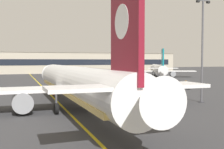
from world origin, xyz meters
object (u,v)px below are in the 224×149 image
Objects in this scene: airliner_background at (158,69)px; apron_lamp_post at (202,49)px; airliner_foreground at (75,83)px; safety_cone_by_nose_gear at (53,94)px; service_car_second at (186,85)px.

apron_lamp_post is at bearing -114.82° from airliner_background.
safety_cone_by_nose_gear is (-0.15, 15.89, -3.11)m from airliner_foreground.
safety_cone_by_nose_gear is at bearing 139.10° from apron_lamp_post.
airliner_background is at bearing 67.69° from service_car_second.
airliner_foreground is at bearing 178.63° from apron_lamp_post.
safety_cone_by_nose_gear is at bearing 90.53° from airliner_foreground.
service_car_second is at bearing 2.37° from safety_cone_by_nose_gear.
safety_cone_by_nose_gear is (-44.57, -39.23, -2.61)m from airliner_background.
airliner_foreground is 19.23m from apron_lamp_post.
airliner_foreground reaches higher than airliner_background.
airliner_foreground reaches higher than safety_cone_by_nose_gear.
airliner_background is 59.44m from safety_cone_by_nose_gear.
airliner_foreground is at bearing -149.33° from service_car_second.
service_car_second is (10.10, 17.54, -6.99)m from apron_lamp_post.
airliner_background reaches higher than safety_cone_by_nose_gear.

